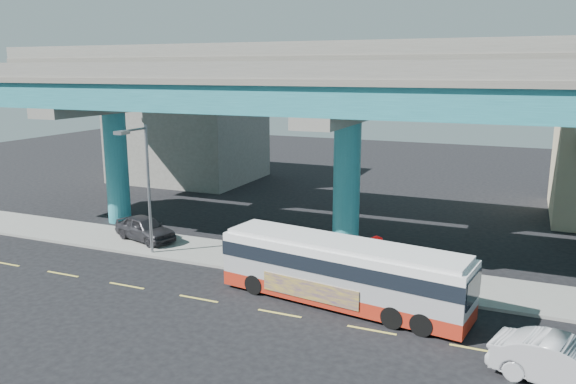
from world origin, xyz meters
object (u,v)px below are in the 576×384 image
at_px(parked_car, 145,228).
at_px(stop_sign, 376,250).
at_px(street_lamp, 142,171).
at_px(sedan, 567,365).
at_px(transit_bus, 342,270).

height_order(parked_car, stop_sign, stop_sign).
bearing_deg(street_lamp, stop_sign, 3.26).
distance_m(sedan, street_lamp, 21.56).
relative_size(parked_car, street_lamp, 0.65).
bearing_deg(parked_car, street_lamp, -125.34).
relative_size(transit_bus, parked_car, 2.49).
distance_m(street_lamp, stop_sign, 13.03).
bearing_deg(sedan, parked_car, 86.88).
distance_m(parked_car, stop_sign, 14.55).
xyz_separation_m(transit_bus, sedan, (8.72, -3.47, -0.80)).
bearing_deg(transit_bus, street_lamp, -179.94).
relative_size(transit_bus, sedan, 2.30).
bearing_deg(transit_bus, parked_car, 171.94).
xyz_separation_m(transit_bus, parked_car, (-13.55, 4.07, -0.70)).
height_order(street_lamp, stop_sign, street_lamp).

